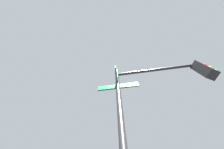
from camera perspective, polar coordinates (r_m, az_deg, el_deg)
The scene contains 1 object.
traffic_signal_near at distance 3.43m, azimuth 21.83°, elevation -6.45°, with size 1.80×2.93×6.13m.
Camera 1 is at (-5.53, -8.13, 1.56)m, focal length 22.03 mm.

